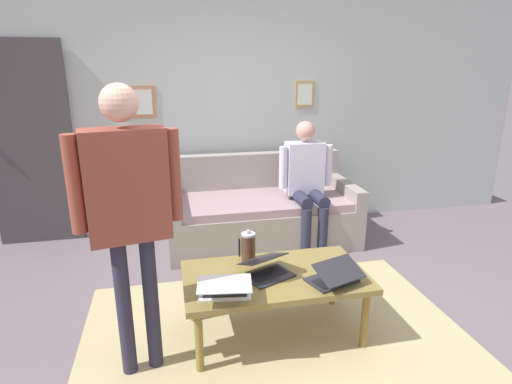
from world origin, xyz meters
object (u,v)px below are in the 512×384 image
(laptop_center, at_px, (225,289))
(coffee_table, at_px, (275,280))
(person_standing, at_px, (128,199))
(couch, at_px, (261,213))
(french_press, at_px, (248,247))
(person_seated, at_px, (307,178))
(laptop_left, at_px, (267,270))
(interior_door, at_px, (30,146))
(laptop_right, at_px, (334,277))

(laptop_center, bearing_deg, coffee_table, -152.07)
(person_standing, bearing_deg, couch, -123.03)
(french_press, xyz_separation_m, person_seated, (-0.82, -1.14, 0.16))
(laptop_left, distance_m, person_standing, 1.04)
(interior_door, xyz_separation_m, couch, (-2.27, 0.48, -0.72))
(person_standing, bearing_deg, laptop_left, -168.67)
(laptop_center, relative_size, laptop_right, 0.98)
(coffee_table, bearing_deg, person_seated, -116.38)
(french_press, height_order, person_seated, person_seated)
(laptop_left, height_order, laptop_center, laptop_left)
(interior_door, relative_size, french_press, 8.60)
(couch, xyz_separation_m, person_seated, (-0.42, 0.23, 0.42))
(laptop_left, relative_size, laptop_right, 1.03)
(french_press, bearing_deg, person_standing, 28.63)
(laptop_right, bearing_deg, person_seated, -102.25)
(laptop_right, relative_size, french_press, 1.58)
(person_seated, bearing_deg, interior_door, -14.73)
(interior_door, bearing_deg, laptop_left, 132.97)
(person_standing, relative_size, person_seated, 1.34)
(french_press, relative_size, person_seated, 0.19)
(laptop_center, relative_size, person_seated, 0.29)
(interior_door, distance_m, couch, 2.43)
(french_press, bearing_deg, laptop_left, 107.62)
(coffee_table, bearing_deg, laptop_right, 151.64)
(laptop_center, xyz_separation_m, french_press, (-0.23, -0.44, 0.06))
(laptop_right, distance_m, person_standing, 1.37)
(couch, relative_size, french_press, 8.06)
(couch, height_order, person_seated, person_seated)
(laptop_left, relative_size, person_standing, 0.22)
(coffee_table, xyz_separation_m, person_seated, (-0.68, -1.38, 0.32))
(interior_door, bearing_deg, couch, 168.09)
(couch, xyz_separation_m, laptop_right, (-0.08, 1.79, 0.19))
(couch, height_order, laptop_left, couch)
(laptop_left, height_order, person_standing, person_standing)
(laptop_right, bearing_deg, laptop_left, -24.69)
(couch, bearing_deg, french_press, 73.54)
(couch, bearing_deg, person_standing, 56.97)
(french_press, bearing_deg, interior_door, -44.64)
(laptop_left, height_order, french_press, french_press)
(person_standing, bearing_deg, french_press, -151.37)
(laptop_center, relative_size, french_press, 1.55)
(coffee_table, xyz_separation_m, french_press, (0.14, -0.24, 0.15))
(laptop_left, bearing_deg, laptop_right, 155.31)
(laptop_left, height_order, laptop_right, laptop_right)
(interior_door, distance_m, laptop_left, 2.90)
(french_press, xyz_separation_m, person_standing, (0.75, 0.41, 0.54))
(interior_door, xyz_separation_m, laptop_center, (-1.63, 2.28, -0.52))
(coffee_table, bearing_deg, couch, -99.46)
(person_standing, bearing_deg, interior_door, -63.64)
(coffee_table, distance_m, laptop_left, 0.10)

